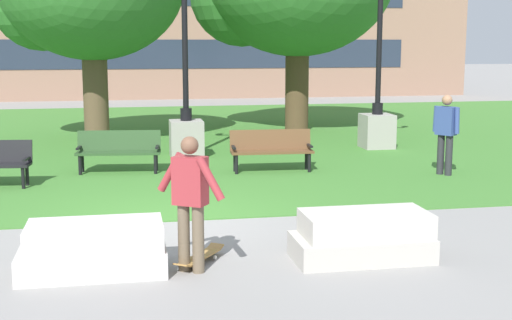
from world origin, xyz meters
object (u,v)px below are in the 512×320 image
(person_skateboarder, at_px, (190,196))
(skateboard, at_px, (200,257))
(lamp_post_right, at_px, (377,109))
(park_bench_far_left, at_px, (119,149))
(concrete_block_left, at_px, (363,237))
(concrete_block_center, at_px, (94,249))
(lamp_post_center, at_px, (186,117))
(person_bystander_near_lawn, at_px, (446,130))
(park_bench_near_right, at_px, (271,148))

(person_skateboarder, relative_size, skateboard, 1.80)
(person_skateboarder, xyz_separation_m, skateboard, (0.14, 0.31, -0.88))
(person_skateboarder, xyz_separation_m, lamp_post_right, (5.88, 9.37, 0.09))
(person_skateboarder, height_order, park_bench_far_left, person_skateboarder)
(concrete_block_left, height_order, skateboard, concrete_block_left)
(concrete_block_center, bearing_deg, concrete_block_left, -1.24)
(park_bench_far_left, relative_size, lamp_post_center, 0.38)
(person_skateboarder, bearing_deg, skateboard, 66.15)
(concrete_block_left, xyz_separation_m, person_bystander_near_lawn, (3.67, 5.32, 0.68))
(park_bench_far_left, xyz_separation_m, lamp_post_center, (1.64, 1.81, 0.47))
(concrete_block_left, bearing_deg, person_skateboarder, -177.92)
(skateboard, bearing_deg, concrete_block_left, -6.00)
(concrete_block_center, distance_m, skateboard, 1.35)
(park_bench_near_right, bearing_deg, concrete_block_center, -119.40)
(person_skateboarder, height_order, lamp_post_center, lamp_post_center)
(concrete_block_center, height_order, park_bench_far_left, park_bench_far_left)
(person_bystander_near_lawn, bearing_deg, concrete_block_center, -143.68)
(skateboard, bearing_deg, person_bystander_near_lawn, 41.26)
(person_bystander_near_lawn, bearing_deg, skateboard, -138.74)
(concrete_block_center, xyz_separation_m, concrete_block_left, (3.47, -0.08, 0.00))
(concrete_block_left, distance_m, skateboard, 2.17)
(park_bench_near_right, bearing_deg, lamp_post_center, 125.96)
(concrete_block_left, distance_m, park_bench_near_right, 6.45)
(concrete_block_left, xyz_separation_m, lamp_post_center, (-1.53, 8.73, 0.71))
(concrete_block_center, distance_m, lamp_post_center, 8.90)
(lamp_post_center, bearing_deg, concrete_block_center, -102.62)
(concrete_block_center, relative_size, concrete_block_left, 1.00)
(park_bench_far_left, bearing_deg, lamp_post_right, 19.24)
(park_bench_far_left, distance_m, lamp_post_right, 7.19)
(person_skateboarder, relative_size, park_bench_near_right, 0.94)
(concrete_block_left, relative_size, park_bench_near_right, 0.99)
(lamp_post_center, bearing_deg, concrete_block_left, -80.04)
(skateboard, bearing_deg, park_bench_far_left, 98.71)
(park_bench_far_left, bearing_deg, concrete_block_center, -92.52)
(skateboard, relative_size, park_bench_near_right, 0.52)
(person_skateboarder, height_order, skateboard, person_skateboarder)
(park_bench_near_right, xyz_separation_m, park_bench_far_left, (-3.29, 0.48, 0.00))
(lamp_post_right, bearing_deg, park_bench_near_right, -140.83)
(concrete_block_left, distance_m, person_bystander_near_lawn, 6.50)
(skateboard, height_order, lamp_post_center, lamp_post_center)
(park_bench_near_right, xyz_separation_m, person_bystander_near_lawn, (3.55, -1.12, 0.44))
(skateboard, xyz_separation_m, park_bench_far_left, (-1.03, 6.70, 0.45))
(concrete_block_center, distance_m, park_bench_near_right, 7.32)
(skateboard, bearing_deg, park_bench_near_right, 70.01)
(concrete_block_center, distance_m, person_bystander_near_lawn, 8.89)
(concrete_block_left, height_order, person_bystander_near_lawn, person_bystander_near_lawn)
(concrete_block_center, height_order, person_bystander_near_lawn, person_bystander_near_lawn)
(person_skateboarder, bearing_deg, park_bench_far_left, 97.24)
(park_bench_near_right, distance_m, park_bench_far_left, 3.32)
(lamp_post_center, relative_size, person_bystander_near_lawn, 2.85)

